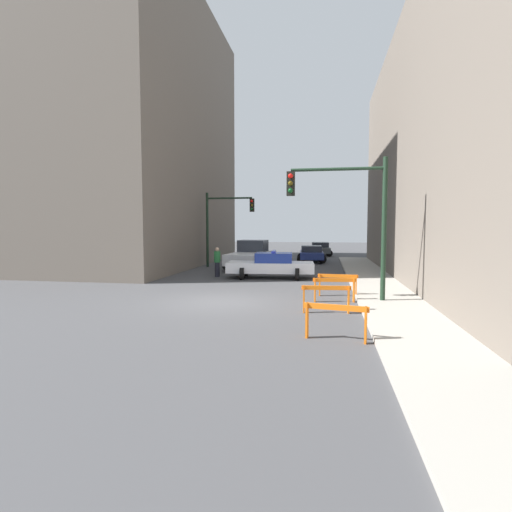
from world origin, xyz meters
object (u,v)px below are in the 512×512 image
barrier_mid (326,294)px  barrier_corner (338,281)px  police_car (271,265)px  parked_car_mid (320,249)px  traffic_light_far (222,218)px  parked_car_near (311,254)px  barrier_front (336,316)px  barrier_back (334,286)px  white_truck (250,255)px  traffic_light_near (351,207)px  pedestrian_crossing (217,262)px

barrier_mid → barrier_corner: same height
police_car → parked_car_mid: 18.30m
parked_car_mid → traffic_light_far: bearing=-121.0°
barrier_mid → parked_car_mid: bearing=91.2°
barrier_mid → police_car: bearing=109.1°
police_car → parked_car_near: (1.80, 10.67, -0.05)m
parked_car_mid → barrier_front: 29.87m
police_car → barrier_back: (3.27, -6.56, -0.11)m
police_car → white_truck: bearing=18.9°
traffic_light_far → barrier_back: traffic_light_far is taller
traffic_light_far → barrier_front: traffic_light_far is taller
parked_car_mid → barrier_corner: size_ratio=2.75×
traffic_light_near → barrier_back: bearing=-174.4°
parked_car_near → barrier_back: (1.47, -17.22, -0.06)m
barrier_corner → traffic_light_far: bearing=125.2°
traffic_light_near → traffic_light_far: 14.44m
police_car → barrier_front: bearing=-169.4°
white_truck → parked_car_near: (3.91, 5.80, -0.23)m
pedestrian_crossing → barrier_mid: pedestrian_crossing is taller
traffic_light_far → parked_car_near: size_ratio=1.18×
pedestrian_crossing → barrier_corner: 8.43m
police_car → traffic_light_far: bearing=32.7°
police_car → white_truck: size_ratio=0.87×
barrier_back → barrier_corner: (0.16, 1.26, 0.00)m
barrier_back → parked_car_near: bearing=94.9°
police_car → barrier_mid: police_car is taller
white_truck → barrier_back: (5.38, -11.42, -0.29)m
white_truck → pedestrian_crossing: 4.91m
parked_car_near → barrier_corner: (1.63, -15.96, -0.06)m
barrier_back → traffic_light_near: bearing=5.6°
traffic_light_far → barrier_front: (7.38, -17.22, -2.78)m
traffic_light_far → police_car: traffic_light_far is taller
traffic_light_far → barrier_front: size_ratio=3.29×
traffic_light_far → barrier_mid: traffic_light_far is taller
parked_car_mid → pedestrian_crossing: 18.89m
barrier_back → barrier_mid: bearing=-98.7°
parked_car_mid → barrier_front: (0.80, -29.86, -0.06)m
pedestrian_crossing → barrier_back: (6.35, -6.61, -0.24)m
barrier_back → barrier_corner: same height
barrier_front → barrier_back: same height
police_car → barrier_corner: size_ratio=3.02×
traffic_light_near → traffic_light_far: traffic_light_near is taller
pedestrian_crossing → barrier_front: pedestrian_crossing is taller
police_car → barrier_front: (3.19, -11.72, -0.11)m
parked_car_mid → barrier_back: parked_car_mid is taller
police_car → barrier_corner: (3.43, -5.30, -0.11)m
traffic_light_far → parked_car_mid: (6.58, 12.64, -2.72)m
pedestrian_crossing → barrier_front: 13.35m
traffic_light_far → barrier_corner: bearing=-54.8°
traffic_light_far → parked_car_mid: traffic_light_far is taller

